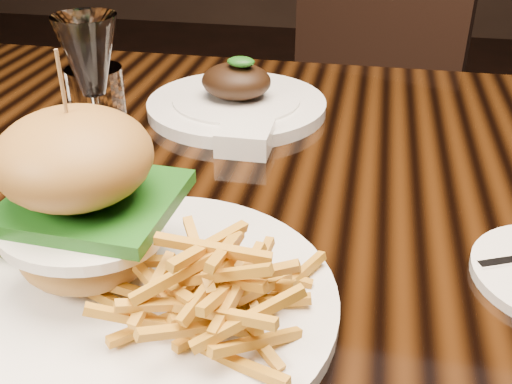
% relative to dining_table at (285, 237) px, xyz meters
% --- Properties ---
extents(dining_table, '(1.60, 0.90, 0.75)m').
position_rel_dining_table_xyz_m(dining_table, '(0.00, 0.00, 0.00)').
color(dining_table, black).
rests_on(dining_table, ground).
extents(burger_plate, '(0.32, 0.32, 0.21)m').
position_rel_dining_table_xyz_m(burger_plate, '(-0.09, -0.24, 0.13)').
color(burger_plate, white).
rests_on(burger_plate, dining_table).
extents(ramekin, '(0.08, 0.08, 0.03)m').
position_rel_dining_table_xyz_m(ramekin, '(-0.07, 0.08, 0.09)').
color(ramekin, white).
rests_on(ramekin, dining_table).
extents(wine_glass, '(0.07, 0.07, 0.19)m').
position_rel_dining_table_xyz_m(wine_glass, '(-0.22, -0.02, 0.21)').
color(wine_glass, white).
rests_on(wine_glass, dining_table).
extents(water_tumbler, '(0.07, 0.07, 0.10)m').
position_rel_dining_table_xyz_m(water_tumbler, '(-0.26, 0.07, 0.13)').
color(water_tumbler, white).
rests_on(water_tumbler, dining_table).
extents(far_dish, '(0.26, 0.26, 0.09)m').
position_rel_dining_table_xyz_m(far_dish, '(-0.10, 0.20, 0.09)').
color(far_dish, white).
rests_on(far_dish, dining_table).
extents(chair_far, '(0.58, 0.58, 0.95)m').
position_rel_dining_table_xyz_m(chair_far, '(0.06, 0.89, -0.13)').
color(chair_far, black).
rests_on(chair_far, ground).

